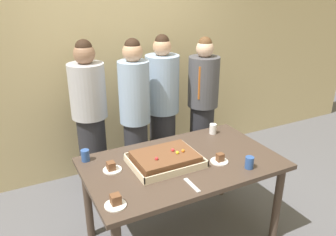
{
  "coord_description": "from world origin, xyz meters",
  "views": [
    {
      "loc": [
        -1.23,
        -2.13,
        2.18
      ],
      "look_at": [
        -0.06,
        0.15,
        1.15
      ],
      "focal_mm": 35.66,
      "sensor_mm": 36.0,
      "label": 1
    }
  ],
  "objects": [
    {
      "name": "drink_cup_far_end",
      "position": [
        -0.72,
        0.38,
        0.85
      ],
      "size": [
        0.07,
        0.07,
        0.1
      ],
      "primitive_type": "cylinder",
      "color": "#2D5199",
      "rests_on": "party_table"
    },
    {
      "name": "person_serving_front",
      "position": [
        0.35,
        1.08,
        0.87
      ],
      "size": [
        0.38,
        0.38,
        1.69
      ],
      "rotation": [
        0.0,
        0.0,
        -2.01
      ],
      "color": "#28282D",
      "rests_on": "ground_plane"
    },
    {
      "name": "interior_back_panel",
      "position": [
        0.0,
        1.6,
        1.5
      ],
      "size": [
        8.0,
        0.12,
        3.0
      ],
      "primitive_type": "cube",
      "color": "#CCB784",
      "rests_on": "ground_plane"
    },
    {
      "name": "drink_cup_nearest",
      "position": [
        0.42,
        -0.34,
        0.85
      ],
      "size": [
        0.07,
        0.07,
        0.1
      ],
      "primitive_type": "cylinder",
      "color": "#2D5199",
      "rests_on": "party_table"
    },
    {
      "name": "party_table",
      "position": [
        0.0,
        0.0,
        0.7
      ],
      "size": [
        1.63,
        0.97,
        0.8
      ],
      "color": "#47382D",
      "rests_on": "ground_plane"
    },
    {
      "name": "plated_slice_far_left",
      "position": [
        0.27,
        -0.15,
        0.82
      ],
      "size": [
        0.15,
        0.15,
        0.08
      ],
      "color": "white",
      "rests_on": "party_table"
    },
    {
      "name": "person_back_corner",
      "position": [
        -0.07,
        0.87,
        0.9
      ],
      "size": [
        0.31,
        0.31,
        1.71
      ],
      "rotation": [
        0.0,
        0.0,
        -1.66
      ],
      "color": "#28282D",
      "rests_on": "ground_plane"
    },
    {
      "name": "plated_slice_near_left",
      "position": [
        -0.57,
        0.13,
        0.82
      ],
      "size": [
        0.15,
        0.15,
        0.08
      ],
      "color": "white",
      "rests_on": "party_table"
    },
    {
      "name": "person_striped_tie_right",
      "position": [
        0.82,
        0.97,
        0.85
      ],
      "size": [
        0.36,
        0.36,
        1.65
      ],
      "rotation": [
        0.0,
        0.0,
        -2.37
      ],
      "color": "#28282D",
      "rests_on": "ground_plane"
    },
    {
      "name": "cake_server_utensil",
      "position": [
        -0.12,
        -0.35,
        0.8
      ],
      "size": [
        0.03,
        0.2,
        0.01
      ],
      "primitive_type": "cube",
      "color": "silver",
      "rests_on": "party_table"
    },
    {
      "name": "plated_slice_near_right",
      "position": [
        -0.69,
        -0.32,
        0.83
      ],
      "size": [
        0.15,
        0.15,
        0.08
      ],
      "color": "white",
      "rests_on": "party_table"
    },
    {
      "name": "sheet_cake",
      "position": [
        -0.15,
        0.03,
        0.84
      ],
      "size": [
        0.57,
        0.44,
        0.12
      ],
      "color": "beige",
      "rests_on": "party_table"
    },
    {
      "name": "person_green_shirt_behind",
      "position": [
        -0.48,
        1.1,
        0.87
      ],
      "size": [
        0.37,
        0.37,
        1.7
      ],
      "rotation": [
        0.0,
        0.0,
        -1.27
      ],
      "color": "#28282D",
      "rests_on": "ground_plane"
    },
    {
      "name": "drink_cup_middle",
      "position": [
        0.55,
        0.35,
        0.85
      ],
      "size": [
        0.07,
        0.07,
        0.1
      ],
      "primitive_type": "cylinder",
      "color": "white",
      "rests_on": "party_table"
    }
  ]
}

